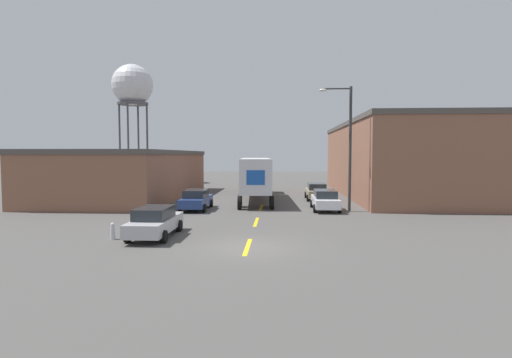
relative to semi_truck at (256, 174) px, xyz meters
name	(u,v)px	position (x,y,z in m)	size (l,w,h in m)	color
ground_plane	(247,247)	(0.79, -19.19, -2.30)	(160.00, 160.00, 0.00)	#4C4947
road_centerline	(256,222)	(0.79, -12.51, -2.30)	(0.20, 16.52, 0.01)	gold
warehouse_left	(129,174)	(-12.35, 1.15, -0.04)	(10.75, 21.30, 4.51)	brown
warehouse_right	(407,159)	(15.03, 4.34, 1.35)	(12.97, 25.71, 7.30)	brown
semi_truck	(256,174)	(0.00, 0.00, 0.00)	(3.60, 15.71, 3.78)	black
parked_car_right_mid	(325,200)	(5.58, -7.00, -1.53)	(1.95, 4.63, 1.51)	silver
parked_car_left_far	(196,199)	(-4.01, -7.28, -1.53)	(1.95, 4.63, 1.51)	navy
parked_car_left_near	(155,221)	(-4.01, -17.22, -1.53)	(1.95, 4.63, 1.51)	#B2B2B7
parked_car_right_far	(316,191)	(5.58, -0.12, -1.53)	(1.95, 4.63, 1.51)	tan
water_tower	(132,86)	(-19.34, 21.27, 11.79)	(5.93, 5.93, 17.28)	#47474C
street_lamp	(347,141)	(7.02, -7.58, 2.82)	(2.35, 0.32, 8.96)	#2D2D30
fire_hydrant	(113,231)	(-5.89, -17.89, -1.90)	(0.22, 0.22, 0.82)	silver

